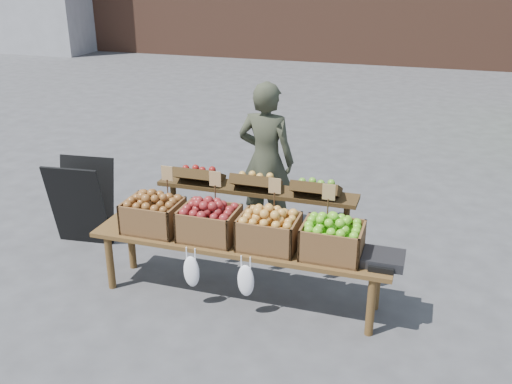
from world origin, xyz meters
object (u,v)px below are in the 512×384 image
(crate_red_apples, at_px, (269,232))
(back_table, at_px, (256,214))
(display_bench, at_px, (239,270))
(vendor, at_px, (266,160))
(weighing_scale, at_px, (383,259))
(crate_green_apples, at_px, (332,241))
(crate_russet_pears, at_px, (209,223))
(crate_golden_apples, at_px, (153,216))
(chalkboard_sign, at_px, (82,202))

(crate_red_apples, bearing_deg, back_table, 115.58)
(display_bench, bearing_deg, crate_red_apples, 0.00)
(back_table, relative_size, display_bench, 0.78)
(vendor, height_order, weighing_scale, vendor)
(vendor, height_order, crate_green_apples, vendor)
(crate_russet_pears, distance_m, crate_green_apples, 1.10)
(back_table, relative_size, crate_green_apples, 4.20)
(back_table, distance_m, crate_green_apples, 1.16)
(weighing_scale, bearing_deg, crate_golden_apples, 180.00)
(display_bench, height_order, crate_golden_apples, crate_golden_apples)
(vendor, relative_size, crate_russet_pears, 3.44)
(crate_russet_pears, height_order, crate_red_apples, same)
(crate_russet_pears, relative_size, weighing_scale, 1.47)
(crate_red_apples, height_order, crate_green_apples, same)
(crate_red_apples, bearing_deg, crate_green_apples, 0.00)
(crate_golden_apples, bearing_deg, vendor, 64.28)
(weighing_scale, bearing_deg, crate_red_apples, 180.00)
(chalkboard_sign, distance_m, crate_golden_apples, 1.30)
(crate_red_apples, distance_m, weighing_scale, 0.98)
(crate_russet_pears, bearing_deg, weighing_scale, 0.00)
(chalkboard_sign, bearing_deg, display_bench, -21.61)
(crate_green_apples, height_order, weighing_scale, crate_green_apples)
(crate_golden_apples, relative_size, weighing_scale, 1.47)
(display_bench, bearing_deg, crate_golden_apples, 180.00)
(crate_golden_apples, bearing_deg, crate_russet_pears, 0.00)
(chalkboard_sign, xyz_separation_m, back_table, (1.90, 0.16, 0.05))
(chalkboard_sign, relative_size, crate_green_apples, 1.87)
(chalkboard_sign, relative_size, crate_red_apples, 1.87)
(vendor, distance_m, crate_red_apples, 1.45)
(chalkboard_sign, height_order, crate_golden_apples, chalkboard_sign)
(vendor, height_order, chalkboard_sign, vendor)
(back_table, distance_m, crate_russet_pears, 0.77)
(crate_golden_apples, xyz_separation_m, weighing_scale, (2.07, 0.00, -0.10))
(vendor, relative_size, crate_golden_apples, 3.44)
(crate_russet_pears, bearing_deg, vendor, 85.40)
(back_table, bearing_deg, weighing_scale, -28.62)
(back_table, distance_m, crate_golden_apples, 1.06)
(chalkboard_sign, xyz_separation_m, display_bench, (1.97, -0.56, -0.18))
(vendor, xyz_separation_m, crate_russet_pears, (-0.11, -1.37, -0.15))
(vendor, xyz_separation_m, crate_red_apples, (0.44, -1.37, -0.15))
(chalkboard_sign, relative_size, back_table, 0.45)
(vendor, distance_m, crate_russet_pears, 1.38)
(crate_russet_pears, xyz_separation_m, weighing_scale, (1.52, 0.00, -0.10))
(vendor, distance_m, chalkboard_sign, 2.02)
(chalkboard_sign, bearing_deg, crate_green_apples, -17.10)
(vendor, bearing_deg, display_bench, 100.67)
(back_table, xyz_separation_m, display_bench, (0.07, -0.72, -0.24))
(crate_golden_apples, height_order, weighing_scale, crate_golden_apples)
(crate_green_apples, bearing_deg, chalkboard_sign, 168.73)
(crate_golden_apples, relative_size, crate_green_apples, 1.00)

